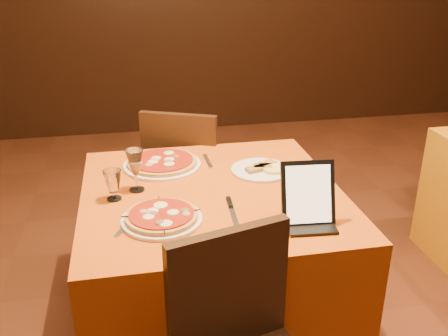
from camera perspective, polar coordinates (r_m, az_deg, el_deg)
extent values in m
cube|color=#C44E0C|center=(2.33, -1.32, -10.90)|extent=(1.10, 1.10, 0.75)
cylinder|color=white|center=(1.92, -7.13, -5.85)|extent=(0.31, 0.31, 0.01)
cylinder|color=#AD4C23|center=(1.91, -7.15, -5.44)|extent=(0.28, 0.28, 0.02)
cylinder|color=white|center=(2.40, -7.07, 0.35)|extent=(0.37, 0.37, 0.01)
cylinder|color=#AD4C23|center=(2.39, -7.09, 0.70)|extent=(0.33, 0.33, 0.02)
cylinder|color=white|center=(2.33, 4.19, -0.25)|extent=(0.27, 0.27, 0.01)
cylinder|color=olive|center=(2.32, 4.20, 0.14)|extent=(0.17, 0.17, 0.02)
cube|color=black|center=(1.87, 9.57, -2.86)|extent=(0.21, 0.12, 0.24)
cube|color=#A3A4AA|center=(1.95, 1.01, -5.21)|extent=(0.03, 0.25, 0.01)
cube|color=silver|center=(1.91, -11.25, -6.52)|extent=(0.08, 0.16, 0.01)
cube|color=silver|center=(2.44, -1.88, 0.80)|extent=(0.02, 0.17, 0.01)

